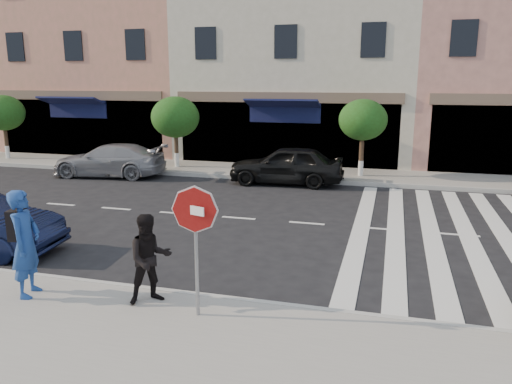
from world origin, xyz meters
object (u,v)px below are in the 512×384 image
Objects in this scene: walker at (150,259)px; car_far_left at (109,160)px; car_far_mid at (286,165)px; photographer at (26,243)px; stop_sign at (195,221)px.

walker is 12.95m from car_far_left.
car_far_left is at bearing 84.90° from walker.
car_far_mid is at bearing 87.07° from car_far_left.
photographer reaches higher than car_far_left.
walker is (-0.97, 0.28, -0.82)m from stop_sign.
stop_sign is 0.47× the size of car_far_left.
car_far_left is 1.06× the size of car_far_mid.
walker is at bearing 28.24° from car_far_left.
stop_sign is at bearing -103.06° from photographer.
stop_sign reaches higher than car_far_left.
car_far_mid is (7.37, 0.43, 0.07)m from car_far_left.
photographer is at bearing 148.48° from walker.
walker reaches higher than car_far_mid.
car_far_left is at bearing 11.04° from photographer.
car_far_left is (-5.10, 10.99, -0.45)m from photographer.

